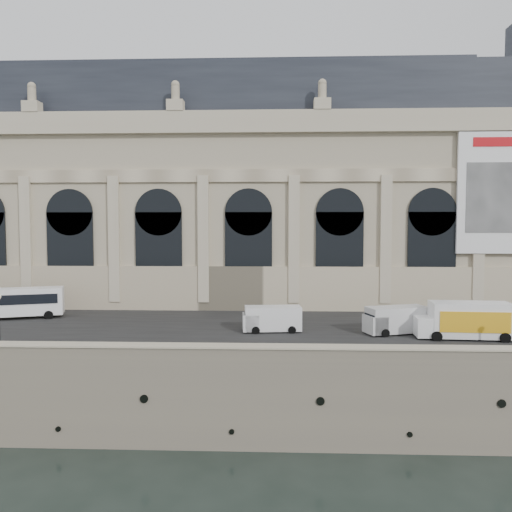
{
  "coord_description": "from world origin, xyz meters",
  "views": [
    {
      "loc": [
        -1.09,
        -33.13,
        15.26
      ],
      "look_at": [
        -3.18,
        22.0,
        12.14
      ],
      "focal_mm": 35.0,
      "sensor_mm": 36.0,
      "label": 1
    }
  ],
  "objects": [
    {
      "name": "parapet",
      "position": [
        0.0,
        0.6,
        6.62
      ],
      "size": [
        160.0,
        1.4,
        1.21
      ],
      "color": "#786E5C",
      "rests_on": "quay"
    },
    {
      "name": "box_truck",
      "position": [
        14.72,
        8.57,
        7.55
      ],
      "size": [
        7.8,
        3.13,
        3.09
      ],
      "color": "white",
      "rests_on": "quay"
    },
    {
      "name": "street",
      "position": [
        0.0,
        14.0,
        6.03
      ],
      "size": [
        160.0,
        24.0,
        0.06
      ],
      "primitive_type": "cube",
      "color": "#2D2D2D",
      "rests_on": "quay"
    },
    {
      "name": "quay",
      "position": [
        0.0,
        35.0,
        3.0
      ],
      "size": [
        160.0,
        70.0,
        6.0
      ],
      "primitive_type": "cube",
      "color": "#786E5C",
      "rests_on": "ground"
    },
    {
      "name": "ground",
      "position": [
        0.0,
        0.0,
        0.0
      ],
      "size": [
        260.0,
        260.0,
        0.0
      ],
      "primitive_type": "plane",
      "color": "black",
      "rests_on": "ground"
    },
    {
      "name": "van_b",
      "position": [
        -1.58,
        10.78,
        7.17
      ],
      "size": [
        5.31,
        2.53,
        2.29
      ],
      "color": "white",
      "rests_on": "quay"
    },
    {
      "name": "bus_left",
      "position": [
        -28.11,
        15.8,
        7.76
      ],
      "size": [
        10.82,
        5.46,
        3.15
      ],
      "color": "white",
      "rests_on": "quay"
    },
    {
      "name": "museum",
      "position": [
        -5.98,
        30.86,
        19.72
      ],
      "size": [
        69.0,
        18.7,
        29.1
      ],
      "color": "#B6A88C",
      "rests_on": "quay"
    },
    {
      "name": "van_c",
      "position": [
        9.22,
        10.24,
        7.23
      ],
      "size": [
        5.77,
        3.54,
        2.41
      ],
      "color": "silver",
      "rests_on": "quay"
    }
  ]
}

